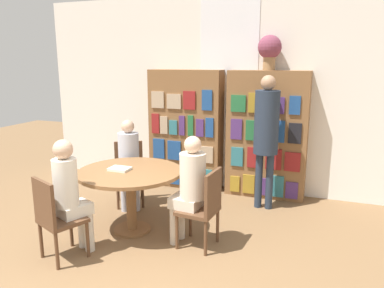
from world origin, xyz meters
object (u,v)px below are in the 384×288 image
Objects in this scene: flower_vase at (270,49)px; bookshelf_right at (267,135)px; seated_reader_back at (70,191)px; librarian_standing at (266,128)px; reading_table at (130,180)px; chair_near_camera at (55,216)px; bookshelf_left at (186,130)px; seated_reader_right at (190,184)px; chair_left_side at (129,170)px; chair_far_side at (204,205)px; seated_reader_left at (129,158)px.

bookshelf_right is at bearing -24.38° from flower_vase.
flower_vase is 0.39× the size of seated_reader_back.
flower_vase is 0.27× the size of librarian_standing.
reading_table is 0.96m from chair_near_camera.
bookshelf_right is at bearing 0.00° from bookshelf_left.
flower_vase is at bearing -10.21° from seated_reader_right.
reading_table is at bearing 90.00° from chair_left_side.
bookshelf_right is 1.03× the size of librarian_standing.
chair_left_side is (-0.12, 1.69, 0.00)m from chair_near_camera.
chair_far_side is at bearing -106.73° from librarian_standing.
bookshelf_left is at bearing 106.14° from seated_reader_back.
seated_reader_back is at bearing 121.62° from chair_far_side.
seated_reader_left is at bearing 90.00° from chair_left_side.
bookshelf_right reaches higher than seated_reader_back.
chair_near_camera is (-1.64, -2.67, -1.68)m from flower_vase.
bookshelf_right reaches higher than chair_left_side.
seated_reader_right is 1.25m from seated_reader_back.
flower_vase reaches higher than bookshelf_left.
bookshelf_right reaches higher than chair_near_camera.
flower_vase is at bearing 54.63° from reading_table.
reading_table is 1.39× the size of chair_near_camera.
seated_reader_back is (0.10, -1.37, 0.01)m from seated_reader_left.
librarian_standing reaches higher than seated_reader_back.
bookshelf_left is 2.52m from seated_reader_back.
bookshelf_right is 1.50× the size of seated_reader_back.
flower_vase reaches higher than chair_left_side.
chair_left_side is 0.28m from seated_reader_left.
seated_reader_left is (-0.03, 1.54, 0.21)m from chair_near_camera.
chair_near_camera is 0.28m from seated_reader_back.
flower_vase is at bearing 81.26° from chair_near_camera.
librarian_standing is (0.41, 1.37, 0.65)m from chair_far_side.
flower_vase is 2.54m from chair_far_side.
bookshelf_right is 1.53× the size of reading_table.
librarian_standing is (0.08, -0.50, 0.20)m from bookshelf_right.
flower_vase is at bearing 155.62° from bookshelf_right.
librarian_standing is at bearing 43.41° from reading_table.
seated_reader_back is (-0.29, -2.50, -0.23)m from bookshelf_left.
chair_far_side is 0.48× the size of librarian_standing.
chair_near_camera is at bearing 126.00° from chair_far_side.
flower_vase is 0.40× the size of reading_table.
chair_left_side is 1.56m from seated_reader_right.
flower_vase is (-0.01, 0.01, 1.24)m from bookshelf_right.
seated_reader_right is (-0.50, -1.86, -1.46)m from flower_vase.
librarian_standing is at bearing 74.22° from chair_near_camera.
chair_far_side is (1.44, -0.89, 0.00)m from chair_left_side.
seated_reader_left is at bearing -146.28° from bookshelf_right.
bookshelf_right is 2.13× the size of chair_far_side.
librarian_standing is at bearing -18.61° from seated_reader_right.
bookshelf_left is 2.13× the size of chair_near_camera.
chair_left_side is 0.71× the size of seated_reader_right.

